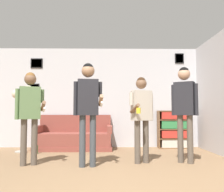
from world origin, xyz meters
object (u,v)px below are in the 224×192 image
couch (74,138)px  bookshelf (173,129)px  person_player_foreground_center (88,102)px  bottle_on_floor (37,149)px  floor_lamp (22,99)px  person_spectator_near_bookshelf (185,103)px  person_watcher_holding_cup (141,110)px  drinking_cup (181,109)px  person_player_foreground_left (30,108)px

couch → bookshelf: 2.61m
person_player_foreground_center → bottle_on_floor: (-1.28, 1.41, -1.02)m
couch → person_player_foreground_center: (0.51, -2.05, 0.84)m
floor_lamp → person_spectator_near_bookshelf: bearing=-20.4°
person_player_foreground_center → person_watcher_holding_cup: person_player_foreground_center is taller
floor_lamp → bottle_on_floor: 1.24m
person_spectator_near_bookshelf → bottle_on_floor: person_spectator_near_bookshelf is taller
bottle_on_floor → floor_lamp: bearing=155.0°
bookshelf → person_watcher_holding_cup: 2.30m
person_spectator_near_bookshelf → person_player_foreground_center: bearing=-170.4°
bottle_on_floor → drinking_cup: bearing=13.2°
floor_lamp → person_spectator_near_bookshelf: (3.49, -1.30, -0.13)m
bookshelf → floor_lamp: size_ratio=0.62×
person_player_foreground_left → drinking_cup: (3.34, 2.11, 0.02)m
drinking_cup → bottle_on_floor: bearing=-166.8°
person_player_foreground_left → person_player_foreground_center: 1.07m
person_spectator_near_bookshelf → bottle_on_floor: (-3.07, 1.10, -1.01)m
bookshelf → drinking_cup: size_ratio=8.67×
couch → person_watcher_holding_cup: person_watcher_holding_cup is taller
person_player_foreground_left → drinking_cup: bearing=32.3°
bookshelf → bottle_on_floor: bearing=-166.0°
floor_lamp → drinking_cup: 4.04m
person_watcher_holding_cup → person_player_foreground_left: bearing=-175.5°
drinking_cup → person_player_foreground_center: bearing=-135.5°
person_player_foreground_left → drinking_cup: size_ratio=14.69×
person_player_foreground_left → person_watcher_holding_cup: person_player_foreground_left is taller
floor_lamp → person_watcher_holding_cup: (2.68, -1.31, -0.28)m
person_watcher_holding_cup → drinking_cup: (1.31, 1.95, 0.06)m
floor_lamp → person_spectator_near_bookshelf: 3.73m
couch → drinking_cup: 2.90m
floor_lamp → person_player_foreground_center: size_ratio=0.88×
person_player_foreground_center → drinking_cup: bearing=44.5°
couch → floor_lamp: 1.59m
bookshelf → person_spectator_near_bookshelf: (-0.29, -1.94, 0.63)m
couch → drinking_cup: drinking_cup is taller
bookshelf → floor_lamp: bearing=-170.3°
bookshelf → bottle_on_floor: bookshelf is taller
floor_lamp → couch: bearing=20.7°
couch → person_player_foreground_center: person_player_foreground_center is taller
couch → person_player_foreground_center: size_ratio=1.06×
couch → bookshelf: (2.60, 0.20, 0.20)m
person_player_foreground_center → floor_lamp: bearing=136.6°
bookshelf → bottle_on_floor: 3.49m
couch → person_player_foreground_left: person_player_foreground_left is taller
bookshelf → person_spectator_near_bookshelf: bearing=-98.5°
couch → person_watcher_holding_cup: (1.49, -1.75, 0.69)m
person_player_foreground_left → person_spectator_near_bookshelf: (2.85, 0.17, 0.10)m
person_player_foreground_center → bottle_on_floor: size_ratio=6.63×
couch → drinking_cup: (2.80, 0.20, 0.75)m
person_watcher_holding_cup → bottle_on_floor: (-2.26, 1.11, -0.87)m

